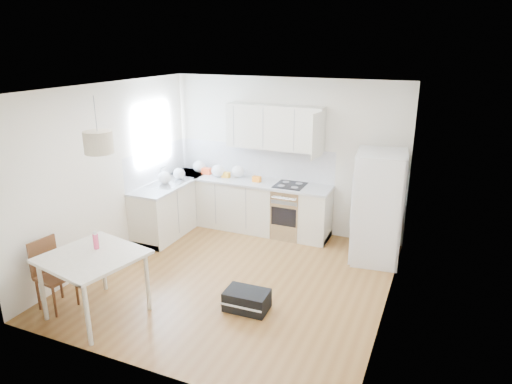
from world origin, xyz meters
TOP-DOWN VIEW (x-y plane):
  - floor at (0.00, 0.00)m, footprint 4.20×4.20m
  - ceiling at (0.00, 0.00)m, footprint 4.20×4.20m
  - wall_back at (0.00, 2.10)m, footprint 4.20×0.00m
  - wall_left at (-2.10, 0.00)m, footprint 0.00×4.20m
  - wall_right at (2.10, 0.00)m, footprint 0.00×4.20m
  - window_glassblock at (-2.09, 1.15)m, footprint 0.02×1.00m
  - cabinets_back at (-0.60, 1.80)m, footprint 3.00×0.60m
  - cabinets_left at (-1.80, 1.20)m, footprint 0.60×1.80m
  - counter_back at (-0.60, 1.80)m, footprint 3.02×0.64m
  - counter_left at (-1.80, 1.20)m, footprint 0.64×1.82m
  - backsplash_back at (-0.60, 2.09)m, footprint 3.00×0.01m
  - backsplash_left at (-2.09, 1.20)m, footprint 0.01×1.80m
  - upper_cabinets at (-0.15, 1.94)m, footprint 1.70×0.32m
  - range_oven at (0.20, 1.80)m, footprint 0.50×0.61m
  - sink at (-1.80, 1.15)m, footprint 0.50×0.80m
  - refrigerator at (1.75, 1.48)m, footprint 0.92×0.94m
  - dining_table at (-1.17, -1.49)m, footprint 1.23×1.23m
  - dining_chair at (-1.76, -1.56)m, footprint 0.44×0.44m
  - drink_bottle at (-1.25, -1.32)m, footprint 0.07×0.07m
  - gym_bag at (0.48, -0.65)m, footprint 0.56×0.38m
  - pendant_lamp at (-1.03, -1.33)m, footprint 0.41×0.41m
  - grocery_bag_a at (-1.64, 1.90)m, footprint 0.25×0.21m
  - grocery_bag_b at (-1.18, 1.77)m, footprint 0.25×0.21m
  - grocery_bag_c at (-0.83, 1.90)m, footprint 0.24×0.20m
  - grocery_bag_d at (-1.76, 1.39)m, footprint 0.22×0.19m
  - grocery_bag_e at (-1.84, 1.05)m, footprint 0.24×0.20m
  - snack_orange at (-0.41, 1.77)m, footprint 0.15×0.10m
  - snack_yellow at (-1.03, 1.80)m, footprint 0.15×0.09m
  - snack_red at (-1.46, 1.86)m, footprint 0.17×0.11m

SIDE VIEW (x-z plane):
  - floor at x=0.00m, z-range 0.00..0.00m
  - gym_bag at x=0.48m, z-range 0.00..0.25m
  - cabinets_back at x=-0.60m, z-range 0.00..0.88m
  - cabinets_left at x=-1.80m, z-range 0.00..0.88m
  - range_oven at x=0.20m, z-range 0.00..0.88m
  - dining_chair at x=-1.76m, z-range 0.00..0.91m
  - dining_table at x=-1.17m, z-range 0.32..1.14m
  - refrigerator at x=1.75m, z-range 0.00..1.72m
  - counter_back at x=-0.60m, z-range 0.88..0.92m
  - counter_left at x=-1.80m, z-range 0.88..0.92m
  - sink at x=-1.80m, z-range 0.84..0.99m
  - drink_bottle at x=-1.25m, z-range 0.82..1.05m
  - snack_orange at x=-0.41m, z-range 0.92..1.02m
  - snack_yellow at x=-1.03m, z-range 0.92..1.02m
  - snack_red at x=-1.46m, z-range 0.92..1.04m
  - grocery_bag_d at x=-1.76m, z-range 0.92..1.12m
  - grocery_bag_e at x=-1.84m, z-range 0.92..1.13m
  - grocery_bag_c at x=-0.83m, z-range 0.92..1.14m
  - grocery_bag_b at x=-1.18m, z-range 0.92..1.14m
  - grocery_bag_a at x=-1.64m, z-range 0.92..1.14m
  - backsplash_back at x=-0.60m, z-range 0.92..1.50m
  - backsplash_left at x=-2.09m, z-range 0.92..1.50m
  - wall_back at x=0.00m, z-range -0.75..3.45m
  - wall_left at x=-2.10m, z-range -0.75..3.45m
  - wall_right at x=2.10m, z-range -0.75..3.45m
  - window_glassblock at x=-2.09m, z-range 1.25..2.25m
  - upper_cabinets at x=-0.15m, z-range 1.50..2.25m
  - pendant_lamp at x=-1.03m, z-range 2.05..2.31m
  - ceiling at x=0.00m, z-range 2.70..2.70m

